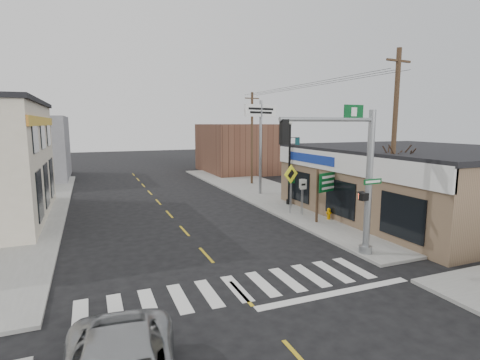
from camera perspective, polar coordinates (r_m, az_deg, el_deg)
name	(u,v)px	position (r m, az deg, el deg)	size (l,w,h in m)	color
ground	(241,293)	(13.18, 0.11, -16.87)	(140.00, 140.00, 0.00)	black
sidewalk_right	(287,200)	(28.11, 7.16, -2.97)	(6.00, 38.00, 0.13)	gray
sidewalk_left	(8,223)	(25.08, -31.91, -5.64)	(6.00, 38.00, 0.13)	gray
center_line	(184,231)	(20.35, -8.48, -7.66)	(0.12, 56.00, 0.01)	gold
crosswalk	(236,288)	(13.51, -0.55, -16.17)	(11.00, 2.20, 0.01)	silver
thrift_store	(421,183)	(25.76, 25.82, -0.46)	(12.00, 14.00, 4.00)	#7B6249
bldg_distant_right	(239,148)	(44.30, -0.12, 4.88)	(8.00, 10.00, 5.60)	brown
bldg_distant_left	(19,149)	(43.58, -30.66, 4.15)	(9.00, 10.00, 6.40)	gray
traffic_signal_pole	(355,168)	(16.09, 17.17, 1.79)	(4.96, 0.38, 6.28)	gray
guide_sign	(328,188)	(21.78, 13.31, -1.12)	(1.73, 0.14, 3.03)	#4C3623
fire_hydrant	(329,213)	(22.49, 13.37, -4.93)	(0.21, 0.21, 0.68)	#C18002
ped_crossing_sign	(291,180)	(23.32, 7.73, -0.06)	(1.18, 0.08, 3.05)	gray
lamp_post	(290,156)	(25.82, 7.68, 3.63)	(0.75, 0.59, 5.76)	black
dance_center_sign	(261,125)	(29.49, 3.17, 8.43)	(3.44, 0.22, 7.31)	gray
bare_tree	(400,152)	(19.99, 23.14, 3.97)	(2.65, 2.65, 5.29)	black
shrub_front	(370,216)	(21.78, 19.20, -5.21)	(1.39, 1.39, 1.04)	#1D3C21
shrub_back	(369,211)	(23.32, 19.09, -4.55)	(1.14, 1.14, 0.85)	black
utility_pole_near	(394,143)	(19.57, 22.37, 5.30)	(1.57, 0.24, 9.03)	#4D3326
utility_pole_far	(252,137)	(34.63, 1.83, 6.51)	(1.45, 0.22, 8.35)	#3B241D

